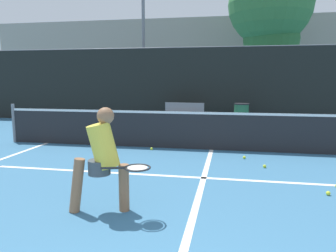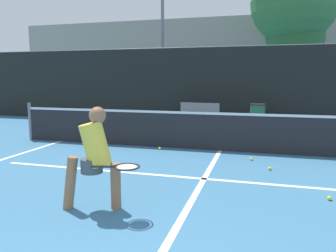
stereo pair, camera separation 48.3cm
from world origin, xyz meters
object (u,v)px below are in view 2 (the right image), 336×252
player_practicing (95,155)px  trash_bin (257,116)px  parked_car (188,103)px  courtside_bench (199,114)px

player_practicing → trash_bin: 8.41m
player_practicing → trash_bin: (2.03, 8.15, -0.32)m
trash_bin → parked_car: (-3.18, 2.93, 0.18)m
trash_bin → courtside_bench: bearing=-179.9°
trash_bin → parked_car: size_ratio=0.22×
player_practicing → courtside_bench: size_ratio=0.92×
player_practicing → parked_car: bearing=81.2°
parked_car → player_practicing: bearing=-84.1°
parked_car → trash_bin: bearing=-42.7°
parked_car → courtside_bench: bearing=-70.1°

